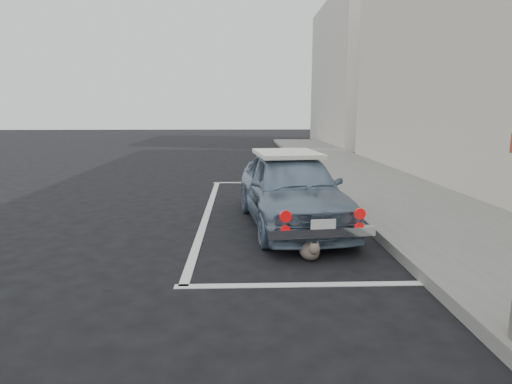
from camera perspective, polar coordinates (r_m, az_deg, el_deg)
ground at (r=5.38m, az=0.73°, el=-10.30°), size 80.00×80.00×0.00m
sidewalk at (r=8.03m, az=23.49°, el=-3.52°), size 2.80×40.00×0.15m
building_far at (r=25.95m, az=13.21°, el=15.09°), size 3.50×10.00×8.00m
pline_rear at (r=4.97m, az=6.91°, el=-12.19°), size 3.00×0.12×0.01m
pline_front at (r=11.70m, az=1.68°, el=1.29°), size 3.00×0.12×0.01m
pline_side at (r=8.27m, az=-6.50°, el=-2.78°), size 0.12×7.00×0.01m
retro_coupe at (r=7.29m, az=4.72°, el=0.51°), size 1.89×3.86×1.26m
cat at (r=5.72m, az=7.20°, el=-7.66°), size 0.33×0.55×0.30m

